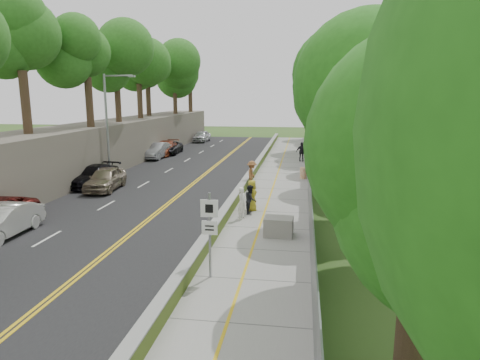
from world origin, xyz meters
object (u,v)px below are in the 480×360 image
object	(u,v)px
streetlight	(109,119)
signpost	(210,226)
construction_barrel	(303,173)
concrete_block	(279,227)
car_1	(2,221)
painter_0	(252,195)
person_far	(302,152)

from	to	relation	value
streetlight	signpost	world-z (taller)	streetlight
construction_barrel	concrete_block	world-z (taller)	concrete_block
construction_barrel	signpost	bearing A→B (deg)	-99.70
streetlight	car_1	distance (m)	14.61
streetlight	signpost	distance (m)	20.72
concrete_block	painter_0	size ratio (longest dim) A/B	0.76
signpost	concrete_block	world-z (taller)	signpost
signpost	car_1	size ratio (longest dim) A/B	0.70
concrete_block	streetlight	bearing A→B (deg)	138.53
construction_barrel	car_1	size ratio (longest dim) A/B	0.19
car_1	person_far	bearing A→B (deg)	60.61
streetlight	concrete_block	distance (m)	18.70
construction_barrel	car_1	world-z (taller)	car_1
concrete_block	car_1	size ratio (longest dim) A/B	0.30
painter_0	signpost	bearing A→B (deg)	154.02
streetlight	concrete_block	size ratio (longest dim) A/B	6.09
concrete_block	painter_0	distance (m)	4.61
construction_barrel	painter_0	distance (m)	10.24
construction_barrel	person_far	distance (m)	8.69
concrete_block	car_1	xyz separation A→B (m)	(-12.52, -1.97, 0.29)
construction_barrel	person_far	xyz separation A→B (m)	(-0.18, 8.67, 0.51)
car_1	painter_0	distance (m)	12.44
car_1	painter_0	world-z (taller)	painter_0
construction_barrel	person_far	bearing A→B (deg)	91.19
car_1	painter_0	bearing A→B (deg)	29.13
person_far	concrete_block	bearing A→B (deg)	93.95
streetlight	painter_0	bearing A→B (deg)	-33.32
person_far	construction_barrel	bearing A→B (deg)	97.46
streetlight	signpost	xyz separation A→B (m)	(11.51, -17.02, -2.68)
streetlight	concrete_block	bearing A→B (deg)	-41.47
signpost	concrete_block	distance (m)	5.59
construction_barrel	car_1	xyz separation A→B (m)	(-13.62, -16.04, 0.29)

